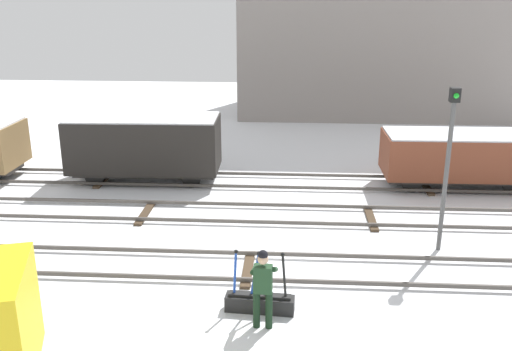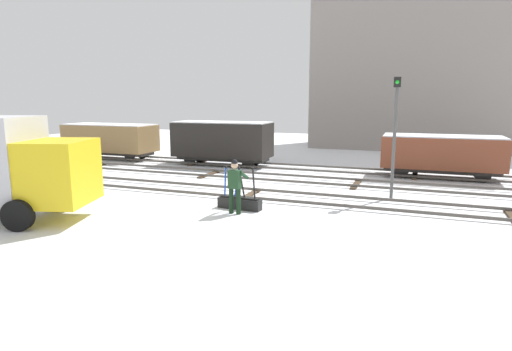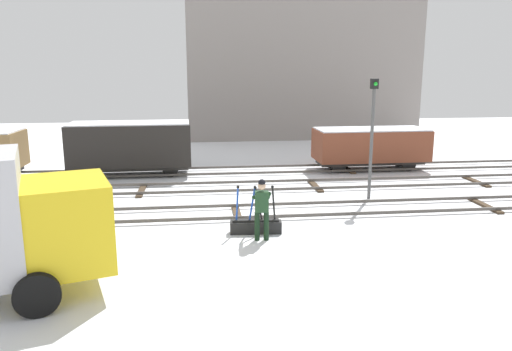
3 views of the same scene
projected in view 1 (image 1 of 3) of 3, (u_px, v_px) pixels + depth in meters
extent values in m
plane|color=white|center=(248.00, 270.00, 14.45)|extent=(60.00, 60.00, 0.00)
cube|color=#4C4742|center=(246.00, 280.00, 13.73)|extent=(44.00, 0.07, 0.10)
cube|color=#4C4742|center=(250.00, 253.00, 15.09)|extent=(44.00, 0.07, 0.10)
cube|color=#423323|center=(248.00, 269.00, 14.44)|extent=(0.24, 1.94, 0.08)
cube|color=#4C4742|center=(255.00, 222.00, 17.11)|extent=(44.00, 0.07, 0.10)
cube|color=#4C4742|center=(258.00, 204.00, 18.48)|extent=(44.00, 0.07, 0.10)
cube|color=#423323|center=(145.00, 213.00, 18.04)|extent=(0.24, 1.94, 0.08)
cube|color=#423323|center=(371.00, 218.00, 17.61)|extent=(0.24, 1.94, 0.08)
cube|color=#4C4742|center=(261.00, 187.00, 20.13)|extent=(44.00, 0.07, 0.10)
cube|color=#4C4742|center=(263.00, 174.00, 21.49)|extent=(44.00, 0.07, 0.10)
cube|color=#423323|center=(104.00, 179.00, 21.19)|extent=(0.24, 1.94, 0.08)
cube|color=#423323|center=(426.00, 186.00, 20.49)|extent=(0.24, 1.94, 0.08)
cube|color=black|center=(260.00, 304.00, 12.59)|extent=(1.54, 0.47, 0.36)
cube|color=black|center=(260.00, 295.00, 12.52)|extent=(1.38, 0.30, 0.06)
cylinder|color=#1E47B7|center=(235.00, 273.00, 12.44)|extent=(0.11, 0.06, 1.05)
sphere|color=black|center=(236.00, 252.00, 12.27)|extent=(0.09, 0.09, 0.09)
cylinder|color=#1E47B7|center=(255.00, 275.00, 12.38)|extent=(0.23, 0.07, 1.05)
sphere|color=black|center=(259.00, 253.00, 12.21)|extent=(0.09, 0.09, 0.09)
cylinder|color=black|center=(264.00, 276.00, 12.36)|extent=(0.26, 0.07, 1.04)
sphere|color=black|center=(259.00, 254.00, 12.21)|extent=(0.09, 0.09, 0.09)
cylinder|color=black|center=(284.00, 277.00, 12.30)|extent=(0.14, 0.07, 1.05)
sphere|color=black|center=(283.00, 254.00, 12.14)|extent=(0.09, 0.09, 0.09)
cylinder|color=black|center=(257.00, 309.00, 11.93)|extent=(0.15, 0.15, 0.84)
cylinder|color=black|center=(269.00, 310.00, 11.89)|extent=(0.15, 0.15, 0.84)
cube|color=#1E3D23|center=(263.00, 279.00, 11.69)|extent=(0.40, 0.27, 0.59)
sphere|color=tan|center=(263.00, 259.00, 11.55)|extent=(0.23, 0.23, 0.23)
sphere|color=black|center=(263.00, 255.00, 11.52)|extent=(0.20, 0.20, 0.20)
cylinder|color=#1E3D23|center=(254.00, 270.00, 11.95)|extent=(0.15, 0.57, 0.26)
cylinder|color=#1E3D23|center=(274.00, 269.00, 11.86)|extent=(0.15, 0.55, 0.35)
cube|color=black|center=(26.00, 302.00, 9.50)|extent=(0.57, 1.72, 0.76)
cylinder|color=#4C4C4C|center=(446.00, 179.00, 14.98)|extent=(0.12, 0.12, 4.07)
cube|color=black|center=(455.00, 95.00, 14.28)|extent=(0.24, 0.24, 0.36)
sphere|color=green|center=(456.00, 96.00, 14.16)|extent=(0.14, 0.14, 0.14)
cube|color=#2D2B28|center=(458.00, 177.00, 20.31)|extent=(5.05, 1.34, 0.20)
cube|color=brown|center=(460.00, 155.00, 20.05)|extent=(5.32, 2.19, 1.43)
cube|color=silver|center=(463.00, 134.00, 19.82)|extent=(5.22, 2.11, 0.06)
cylinder|color=black|center=(412.00, 183.00, 19.85)|extent=(0.70, 0.11, 0.70)
cylinder|color=black|center=(405.00, 172.00, 20.96)|extent=(0.70, 0.11, 0.70)
cylinder|color=black|center=(501.00, 174.00, 20.80)|extent=(0.70, 0.11, 0.70)
cube|color=#2D2B28|center=(146.00, 171.00, 20.99)|extent=(5.12, 1.39, 0.20)
cube|color=black|center=(144.00, 144.00, 20.66)|extent=(5.41, 2.25, 1.86)
cube|color=white|center=(143.00, 118.00, 20.36)|extent=(5.30, 2.16, 0.06)
cylinder|color=black|center=(95.00, 176.00, 20.51)|extent=(0.70, 0.12, 0.70)
cylinder|color=black|center=(104.00, 167.00, 21.62)|extent=(0.70, 0.12, 0.70)
cylinder|color=black|center=(191.00, 178.00, 20.38)|extent=(0.70, 0.12, 0.70)
cylinder|color=black|center=(196.00, 168.00, 21.49)|extent=(0.70, 0.12, 0.70)
cylinder|color=black|center=(2.00, 164.00, 21.90)|extent=(0.70, 0.11, 0.70)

